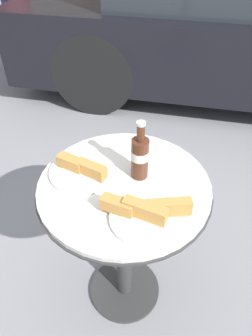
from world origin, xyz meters
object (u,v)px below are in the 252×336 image
(parked_car, at_px, (247,23))
(lunch_plate_far, at_px, (145,212))
(cola_bottle_left, at_px, (140,156))
(lunch_plate_near, at_px, (82,169))
(bistro_table, at_px, (124,218))

(parked_car, bearing_deg, lunch_plate_far, -101.35)
(cola_bottle_left, relative_size, lunch_plate_far, 0.79)
(cola_bottle_left, height_order, parked_car, parked_car)
(cola_bottle_left, height_order, lunch_plate_far, cola_bottle_left)
(lunch_plate_near, relative_size, parked_car, 0.06)
(bistro_table, bearing_deg, cola_bottle_left, 52.18)
(cola_bottle_left, bearing_deg, lunch_plate_near, -171.20)
(cola_bottle_left, bearing_deg, bistro_table, -127.82)
(parked_car, bearing_deg, cola_bottle_left, -103.53)
(cola_bottle_left, distance_m, lunch_plate_near, 0.23)
(parked_car, bearing_deg, bistro_table, -104.22)
(lunch_plate_near, height_order, lunch_plate_far, lunch_plate_far)
(lunch_plate_near, relative_size, lunch_plate_far, 0.83)
(lunch_plate_near, xyz_separation_m, parked_car, (0.78, 2.41, -0.17))
(bistro_table, relative_size, parked_car, 0.18)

